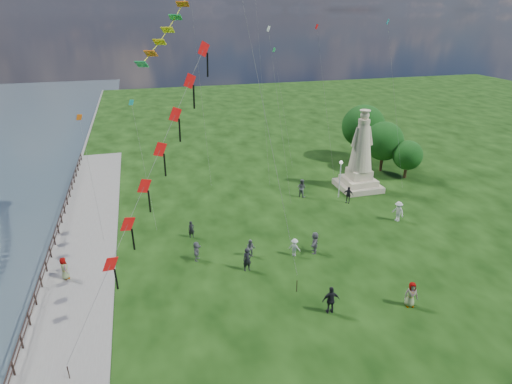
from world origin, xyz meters
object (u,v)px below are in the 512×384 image
object	(u,v)px
person_0	(247,260)
person_11	(315,242)
person_5	(197,251)
statue	(360,160)
person_2	(295,247)
person_8	(398,211)
person_9	(348,195)
lamppost	(340,171)
person_3	(331,300)
person_10	(64,269)
person_1	(251,248)
person_6	(191,229)
person_4	(411,294)
person_7	(302,188)

from	to	relation	value
person_0	person_11	size ratio (longest dim) A/B	1.01
person_5	statue	bearing A→B (deg)	-43.84
person_2	person_11	bearing A→B (deg)	-138.01
person_8	person_9	size ratio (longest dim) A/B	1.11
lamppost	person_3	world-z (taller)	lamppost
lamppost	person_8	world-z (taller)	lamppost
lamppost	person_10	distance (m)	26.45
person_1	person_8	world-z (taller)	person_8
person_0	person_6	distance (m)	6.88
person_0	person_9	size ratio (longest dim) A/B	1.06
person_9	person_10	world-z (taller)	person_9
person_1	person_4	distance (m)	11.99
person_6	person_11	world-z (taller)	person_11
person_3	person_11	world-z (taller)	person_3
person_3	person_10	world-z (taller)	person_3
lamppost	person_11	xyz separation A→B (m)	(-6.58, -9.46, -1.95)
person_2	person_8	world-z (taller)	person_8
person_10	lamppost	bearing A→B (deg)	-93.88
person_4	person_10	world-z (taller)	person_4
person_2	person_0	bearing A→B (deg)	55.59
person_6	person_10	xyz separation A→B (m)	(-9.44, -3.77, 0.09)
person_1	person_3	bearing A→B (deg)	-47.56
person_7	person_9	xyz separation A→B (m)	(3.91, -2.65, -0.10)
person_7	person_11	bearing A→B (deg)	126.57
statue	person_6	xyz separation A→B (m)	(-18.66, -6.10, -2.45)
person_1	person_8	size ratio (longest dim) A/B	0.78
lamppost	person_4	distance (m)	17.67
person_10	statue	bearing A→B (deg)	-92.68
person_5	person_11	xyz separation A→B (m)	(9.12, -1.35, 0.11)
person_1	person_7	world-z (taller)	person_7
person_7	person_1	bearing A→B (deg)	103.28
person_8	person_4	bearing A→B (deg)	-45.39
person_8	person_9	xyz separation A→B (m)	(-2.53, 4.83, -0.09)
statue	person_4	world-z (taller)	statue
statue	person_4	xyz separation A→B (m)	(-6.24, -18.93, -2.32)
statue	lamppost	size ratio (longest dim) A/B	2.15
person_6	person_9	size ratio (longest dim) A/B	0.88
lamppost	person_3	xyz separation A→B (m)	(-8.44, -16.53, -1.89)
lamppost	person_11	size ratio (longest dim) A/B	2.20
person_2	person_9	xyz separation A→B (m)	(8.56, 7.99, 0.12)
person_3	person_8	bearing A→B (deg)	-133.64
lamppost	person_4	size ratio (longest dim) A/B	2.23
lamppost	person_10	size ratio (longest dim) A/B	2.36
statue	person_8	distance (m)	8.28
person_1	person_8	distance (m)	14.61
person_1	person_11	world-z (taller)	person_11
person_8	person_11	distance (m)	9.92
person_0	person_9	world-z (taller)	person_0
person_1	person_2	distance (m)	3.41
person_1	person_9	distance (m)	13.92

